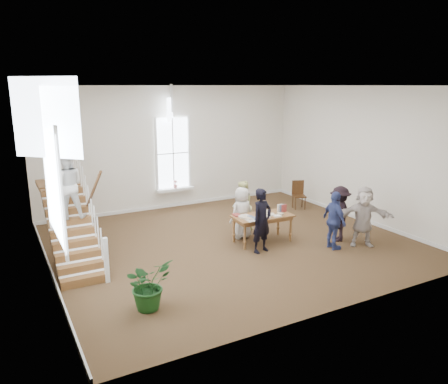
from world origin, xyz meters
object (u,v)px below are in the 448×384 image
person_yellow (242,207)px  elderly_woman (242,213)px  side_chair (299,193)px  woman_cluster_b (339,214)px  police_officer (262,221)px  woman_cluster_c (363,216)px  floor_plant (148,284)px  library_table (262,218)px  woman_cluster_a (334,221)px

person_yellow → elderly_woman: bearing=39.5°
elderly_woman → side_chair: 3.99m
woman_cluster_b → person_yellow: bearing=-96.0°
woman_cluster_b → side_chair: bearing=-160.1°
elderly_woman → woman_cluster_b: (2.42, -1.57, 0.04)m
person_yellow → woman_cluster_b: size_ratio=0.99×
elderly_woman → woman_cluster_b: bearing=139.5°
police_officer → woman_cluster_c: police_officer is taller
person_yellow → floor_plant: 5.35m
library_table → side_chair: (3.23, 2.43, -0.15)m
elderly_woman → side_chair: (3.54, 1.82, -0.20)m
library_table → police_officer: size_ratio=0.99×
library_table → woman_cluster_a: woman_cluster_a is taller
floor_plant → side_chair: bearing=32.0°
police_officer → woman_cluster_c: size_ratio=1.03×
woman_cluster_b → police_officer: bearing=-58.9°
person_yellow → floor_plant: size_ratio=1.53×
library_table → person_yellow: (-0.02, 1.11, 0.08)m
woman_cluster_c → side_chair: bearing=111.5°
side_chair → elderly_woman: bearing=-131.7°
floor_plant → woman_cluster_a: bearing=8.0°
person_yellow → side_chair: person_yellow is taller
elderly_woman → woman_cluster_b: size_ratio=0.95×
floor_plant → elderly_woman: bearing=35.9°
police_officer → person_yellow: (0.40, 1.75, -0.09)m
woman_cluster_a → side_chair: 4.22m
police_officer → elderly_woman: size_ratio=1.15×
woman_cluster_b → floor_plant: bearing=-40.5°
woman_cluster_a → police_officer: bearing=75.6°
floor_plant → library_table: bearing=27.7°
police_officer → floor_plant: police_officer is taller
woman_cluster_a → side_chair: bearing=-16.7°
police_officer → woman_cluster_c: (2.82, -0.97, -0.03)m
floor_plant → side_chair: size_ratio=1.02×
side_chair → person_yellow: bearing=-136.8°
woman_cluster_b → side_chair: 3.58m
woman_cluster_a → floor_plant: bearing=105.4°
woman_cluster_b → woman_cluster_a: bearing=-14.8°
police_officer → elderly_woman: police_officer is taller
police_officer → woman_cluster_c: bearing=-32.4°
library_table → person_yellow: 1.11m
library_table → woman_cluster_b: 2.31m
library_table → side_chair: size_ratio=1.70×
elderly_woman → police_officer: bearing=77.9°
woman_cluster_a → woman_cluster_c: (0.90, -0.20, 0.04)m
person_yellow → woman_cluster_c: (2.42, -2.72, 0.06)m
woman_cluster_c → woman_cluster_b: bearing=147.9°
police_officer → person_yellow: bearing=63.7°
library_table → person_yellow: person_yellow is taller
library_table → side_chair: bearing=39.5°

